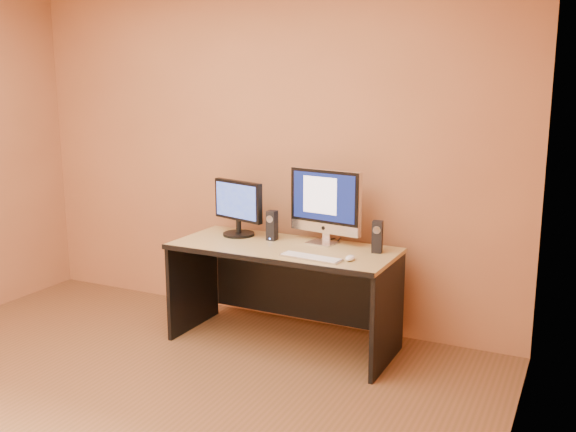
{
  "coord_description": "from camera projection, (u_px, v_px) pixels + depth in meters",
  "views": [
    {
      "loc": [
        2.27,
        -2.23,
        1.78
      ],
      "look_at": [
        0.52,
        1.41,
        0.94
      ],
      "focal_mm": 40.0,
      "sensor_mm": 36.0,
      "label": 1
    }
  ],
  "objects": [
    {
      "name": "walls",
      "position": [
        60.0,
        186.0,
        3.03
      ],
      "size": [
        4.0,
        4.0,
        2.6
      ],
      "primitive_type": null,
      "color": "#A16741",
      "rests_on": "ground"
    },
    {
      "name": "desk",
      "position": [
        283.0,
        296.0,
        4.38
      ],
      "size": [
        1.52,
        0.69,
        0.7
      ],
      "primitive_type": null,
      "rotation": [
        0.0,
        0.0,
        -0.02
      ],
      "color": "tan",
      "rests_on": "ground"
    },
    {
      "name": "imac",
      "position": [
        323.0,
        206.0,
        4.33
      ],
      "size": [
        0.56,
        0.28,
        0.52
      ],
      "primitive_type": null,
      "rotation": [
        0.0,
        0.0,
        -0.16
      ],
      "color": "silver",
      "rests_on": "desk"
    },
    {
      "name": "second_monitor",
      "position": [
        238.0,
        208.0,
        4.57
      ],
      "size": [
        0.5,
        0.35,
        0.4
      ],
      "primitive_type": null,
      "rotation": [
        0.0,
        0.0,
        -0.29
      ],
      "color": "black",
      "rests_on": "desk"
    },
    {
      "name": "speaker_left",
      "position": [
        272.0,
        225.0,
        4.46
      ],
      "size": [
        0.06,
        0.07,
        0.21
      ],
      "primitive_type": null,
      "rotation": [
        0.0,
        0.0,
        -0.0
      ],
      "color": "black",
      "rests_on": "desk"
    },
    {
      "name": "speaker_right",
      "position": [
        377.0,
        237.0,
        4.13
      ],
      "size": [
        0.07,
        0.08,
        0.21
      ],
      "primitive_type": null,
      "rotation": [
        0.0,
        0.0,
        0.16
      ],
      "color": "black",
      "rests_on": "desk"
    },
    {
      "name": "keyboard",
      "position": [
        311.0,
        257.0,
        4.0
      ],
      "size": [
        0.42,
        0.15,
        0.02
      ],
      "primitive_type": "cube",
      "rotation": [
        0.0,
        0.0,
        -0.1
      ],
      "color": "#B8B8BC",
      "rests_on": "desk"
    },
    {
      "name": "mouse",
      "position": [
        350.0,
        258.0,
        3.96
      ],
      "size": [
        0.06,
        0.1,
        0.03
      ],
      "primitive_type": "ellipsoid",
      "rotation": [
        0.0,
        0.0,
        0.02
      ],
      "color": "white",
      "rests_on": "desk"
    },
    {
      "name": "cable_a",
      "position": [
        338.0,
        241.0,
        4.43
      ],
      "size": [
        0.04,
        0.21,
        0.01
      ],
      "primitive_type": "cylinder",
      "rotation": [
        1.57,
        0.0,
        0.16
      ],
      "color": "black",
      "rests_on": "desk"
    },
    {
      "name": "cable_b",
      "position": [
        327.0,
        240.0,
        4.45
      ],
      "size": [
        0.07,
        0.16,
        0.01
      ],
      "primitive_type": "cylinder",
      "rotation": [
        1.57,
        0.0,
        -0.35
      ],
      "color": "black",
      "rests_on": "desk"
    }
  ]
}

